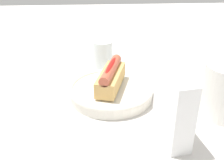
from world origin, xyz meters
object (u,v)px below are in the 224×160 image
object	(u,v)px
serving_bowl	(112,92)
water_glass	(102,55)
napkin_box	(174,109)
hotdog_front	(112,77)

from	to	relation	value
serving_bowl	water_glass	size ratio (longest dim) A/B	2.50
water_glass	serving_bowl	bearing A→B (deg)	5.15
water_glass	napkin_box	xyz separation A→B (m)	(0.39, 0.13, 0.03)
serving_bowl	hotdog_front	xyz separation A→B (m)	(0.00, -0.00, 0.04)
serving_bowl	napkin_box	world-z (taller)	napkin_box
serving_bowl	water_glass	world-z (taller)	water_glass
hotdog_front	water_glass	size ratio (longest dim) A/B	1.76
hotdog_front	napkin_box	world-z (taller)	napkin_box
water_glass	napkin_box	size ratio (longest dim) A/B	0.60
water_glass	napkin_box	distance (m)	0.41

